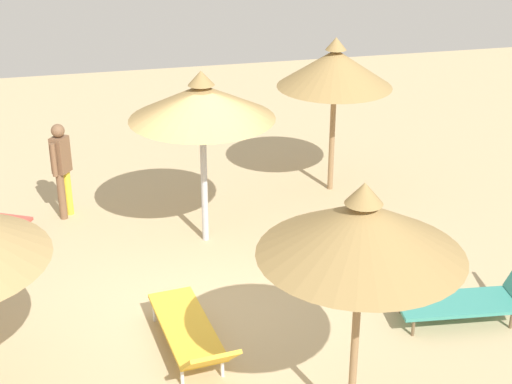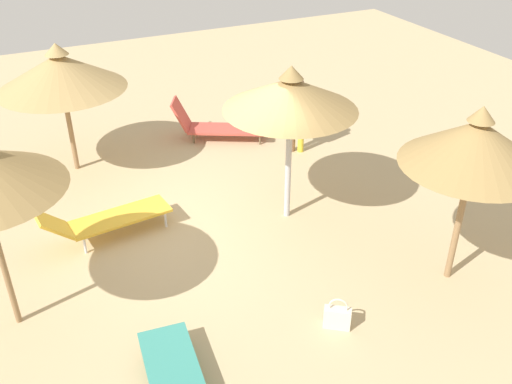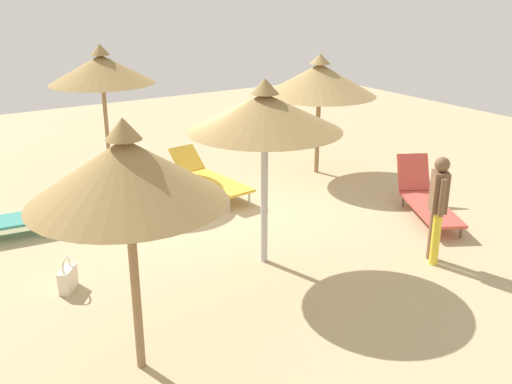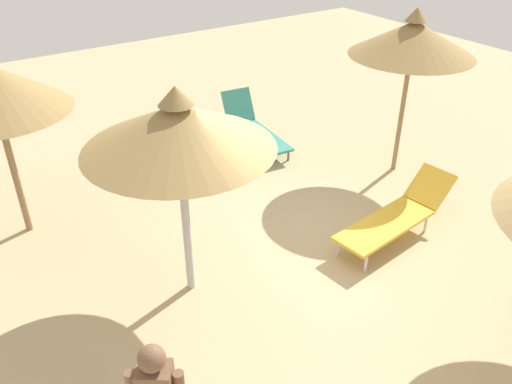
# 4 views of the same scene
# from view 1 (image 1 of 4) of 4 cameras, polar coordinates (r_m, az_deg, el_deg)

# --- Properties ---
(ground) EXTENTS (24.00, 24.00, 0.10)m
(ground) POSITION_cam_1_polar(r_m,az_deg,el_deg) (11.34, -3.60, -7.09)
(ground) COLOR tan
(parasol_umbrella_center) EXTENTS (2.24, 2.24, 2.81)m
(parasol_umbrella_center) POSITION_cam_1_polar(r_m,az_deg,el_deg) (11.65, -4.04, 6.66)
(parasol_umbrella_center) COLOR #B2B2B7
(parasol_umbrella_center) RESTS_ON ground
(parasol_umbrella_near_right) EXTENTS (2.10, 2.10, 2.93)m
(parasol_umbrella_near_right) POSITION_cam_1_polar(r_m,az_deg,el_deg) (7.58, 7.87, -2.74)
(parasol_umbrella_near_right) COLOR olive
(parasol_umbrella_near_right) RESTS_ON ground
(parasol_umbrella_front) EXTENTS (2.04, 2.04, 2.84)m
(parasol_umbrella_front) POSITION_cam_1_polar(r_m,az_deg,el_deg) (13.64, 5.88, 9.10)
(parasol_umbrella_front) COLOR olive
(parasol_umbrella_front) RESTS_ON ground
(lounge_chair_back) EXTENTS (0.83, 1.97, 0.92)m
(lounge_chair_back) POSITION_cam_1_polar(r_m,az_deg,el_deg) (10.77, 16.07, -7.41)
(lounge_chair_back) COLOR teal
(lounge_chair_back) RESTS_ON ground
(lounge_chair_edge) EXTENTS (2.26, 0.85, 0.79)m
(lounge_chair_edge) POSITION_cam_1_polar(r_m,az_deg,el_deg) (9.62, -4.77, -10.46)
(lounge_chair_edge) COLOR gold
(lounge_chair_edge) RESTS_ON ground
(person_standing_far_left) EXTENTS (0.40, 0.34, 1.67)m
(person_standing_far_left) POSITION_cam_1_polar(r_m,az_deg,el_deg) (13.30, -14.20, 1.98)
(person_standing_far_left) COLOR brown
(person_standing_far_left) RESTS_ON ground
(handbag) EXTENTS (0.39, 0.34, 0.51)m
(handbag) POSITION_cam_1_polar(r_m,az_deg,el_deg) (12.58, 9.52, -2.83)
(handbag) COLOR beige
(handbag) RESTS_ON ground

